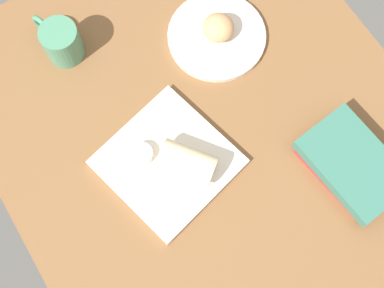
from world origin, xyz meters
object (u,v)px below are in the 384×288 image
Objects in this scene: coffee_mug at (61,41)px; breakfast_wrap at (188,162)px; sauce_cup at (142,154)px; book_stack at (351,165)px; round_plate at (217,36)px; scone_pastry at (218,28)px; square_plate at (168,162)px.

breakfast_wrap is at bearing -166.45° from coffee_mug.
breakfast_wrap is (-7.08, -7.06, 2.02)cm from sauce_cup.
book_stack is 1.77× the size of coffee_mug.
scone_pastry reaches higher than round_plate.
round_plate is 1.96× the size of breakfast_wrap.
round_plate is 33.14cm from sauce_cup.
scone_pastry is at bearing -65.88° from round_plate.
scone_pastry reaches higher than book_stack.
coffee_mug reaches higher than round_plate.
breakfast_wrap is (-23.06, 22.40, 0.70)cm from scone_pastry.
round_plate is at bearing -51.86° from square_plate.
breakfast_wrap is 34.00cm from book_stack.
book_stack is at bearing -123.72° from square_plate.
scone_pastry is at bearing 8.73° from book_stack.
scone_pastry is 0.62× the size of breakfast_wrap.
sauce_cup is 10.20cm from breakfast_wrap.
book_stack is at bearing -171.27° from scone_pastry.
breakfast_wrap is 0.50× the size of book_stack.
sauce_cup is at bearing 118.55° from round_plate.
coffee_mug reaches higher than sauce_cup.
sauce_cup is at bearing 54.85° from book_stack.
breakfast_wrap is at bearing -135.08° from sauce_cup.
breakfast_wrap is at bearing -135.08° from square_plate.
coffee_mug is at bearing 4.02° from sauce_cup.
scone_pastry is at bearing 9.69° from breakfast_wrap.
scone_pastry is 0.54× the size of coffee_mug.
coffee_mug is (38.42, 9.26, -0.01)cm from breakfast_wrap.
scone_pastry reaches higher than square_plate.
scone_pastry is at bearing -115.89° from coffee_mug.
book_stack is (-41.00, -6.71, 2.21)cm from round_plate.
square_plate is at bearing 127.95° from scone_pastry.
coffee_mug is (15.54, 31.26, 3.99)cm from round_plate.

